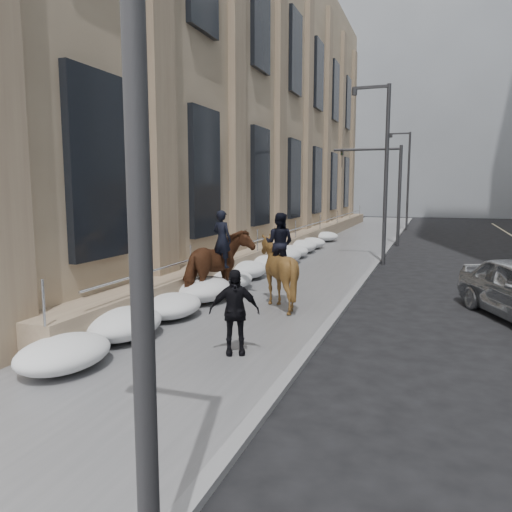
{
  "coord_description": "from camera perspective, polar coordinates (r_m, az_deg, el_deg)",
  "views": [
    {
      "loc": [
        4.98,
        -9.23,
        3.47
      ],
      "look_at": [
        0.62,
        3.01,
        1.7
      ],
      "focal_mm": 35.0,
      "sensor_mm": 36.0,
      "label": 1
    }
  ],
  "objects": [
    {
      "name": "ground",
      "position": [
        11.04,
        -8.46,
        -10.64
      ],
      "size": [
        140.0,
        140.0,
        0.0
      ],
      "primitive_type": "plane",
      "color": "black",
      "rests_on": "ground"
    },
    {
      "name": "sidewalk",
      "position": [
        20.15,
        5.0,
        -2.01
      ],
      "size": [
        5.0,
        80.0,
        0.12
      ],
      "primitive_type": "cube",
      "color": "#565659",
      "rests_on": "ground"
    },
    {
      "name": "curb",
      "position": [
        19.67,
        12.41,
        -2.41
      ],
      "size": [
        0.24,
        80.0,
        0.12
      ],
      "primitive_type": "cube",
      "color": "slate",
      "rests_on": "ground"
    },
    {
      "name": "limestone_building",
      "position": [
        31.41,
        0.27,
        17.72
      ],
      "size": [
        6.1,
        44.0,
        18.0
      ],
      "color": "#887359",
      "rests_on": "ground"
    },
    {
      "name": "bg_building_mid",
      "position": [
        70.03,
        19.32,
        15.98
      ],
      "size": [
        30.0,
        12.0,
        28.0
      ],
      "primitive_type": "cube",
      "color": "slate",
      "rests_on": "ground"
    },
    {
      "name": "bg_building_far",
      "position": [
        82.23,
        12.12,
        12.14
      ],
      "size": [
        24.0,
        12.0,
        20.0
      ],
      "primitive_type": "cube",
      "color": "gray",
      "rests_on": "ground"
    },
    {
      "name": "streetlight_near",
      "position": [
        4.08,
        -15.86,
        23.27
      ],
      "size": [
        1.71,
        0.24,
        8.0
      ],
      "color": "#2D2D30",
      "rests_on": "ground"
    },
    {
      "name": "streetlight_mid",
      "position": [
        23.36,
        14.29,
        10.25
      ],
      "size": [
        1.71,
        0.24,
        8.0
      ],
      "color": "#2D2D30",
      "rests_on": "ground"
    },
    {
      "name": "streetlight_far",
      "position": [
        43.3,
        16.82,
        8.9
      ],
      "size": [
        1.71,
        0.24,
        8.0
      ],
      "color": "#2D2D30",
      "rests_on": "ground"
    },
    {
      "name": "traffic_signal",
      "position": [
        31.37,
        14.42,
        8.49
      ],
      "size": [
        4.1,
        0.22,
        6.0
      ],
      "color": "#2D2D30",
      "rests_on": "ground"
    },
    {
      "name": "snow_bank",
      "position": [
        18.72,
        -0.67,
        -1.46
      ],
      "size": [
        1.7,
        18.1,
        0.76
      ],
      "color": "white",
      "rests_on": "sidewalk"
    },
    {
      "name": "mounted_horse_left",
      "position": [
        14.92,
        -4.32,
        -0.93
      ],
      "size": [
        1.69,
        2.67,
        2.7
      ],
      "rotation": [
        0.0,
        0.0,
        2.9
      ],
      "color": "#432414",
      "rests_on": "sidewalk"
    },
    {
      "name": "mounted_horse_right",
      "position": [
        14.09,
        2.51,
        -1.36
      ],
      "size": [
        1.69,
        1.89,
        2.67
      ],
      "rotation": [
        0.0,
        0.0,
        3.11
      ],
      "color": "#4A3115",
      "rests_on": "sidewalk"
    },
    {
      "name": "pedestrian",
      "position": [
        10.14,
        -2.5,
        -6.38
      ],
      "size": [
        1.11,
        0.81,
        1.75
      ],
      "primitive_type": "imported",
      "rotation": [
        0.0,
        0.0,
        0.42
      ],
      "color": "black",
      "rests_on": "sidewalk"
    }
  ]
}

